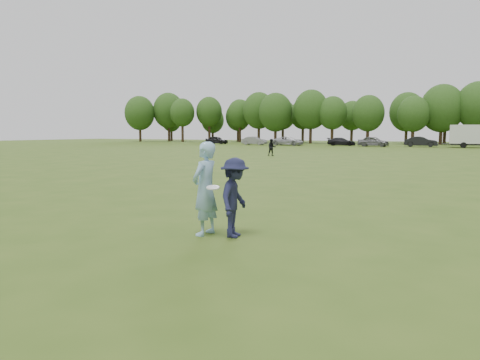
% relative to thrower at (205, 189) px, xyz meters
% --- Properties ---
extents(ground, '(200.00, 200.00, 0.00)m').
position_rel_thrower_xyz_m(ground, '(1.16, 0.37, -1.00)').
color(ground, '#355116').
rests_on(ground, ground).
extents(thrower, '(0.53, 0.76, 2.01)m').
position_rel_thrower_xyz_m(thrower, '(0.00, 0.00, 0.00)').
color(thrower, '#8EBADB').
rests_on(thrower, ground).
extents(defender, '(0.76, 1.16, 1.68)m').
position_rel_thrower_xyz_m(defender, '(0.66, 0.11, -0.16)').
color(defender, '#1B1D3B').
rests_on(defender, ground).
extents(player_far_a, '(0.96, 0.89, 1.58)m').
position_rel_thrower_xyz_m(player_far_a, '(-9.79, 29.13, -0.21)').
color(player_far_a, black).
rests_on(player_far_a, ground).
extents(car_a, '(4.29, 1.84, 1.45)m').
position_rel_thrower_xyz_m(car_a, '(-33.23, 61.54, -0.28)').
color(car_a, black).
rests_on(car_a, ground).
extents(car_b, '(4.33, 1.59, 1.42)m').
position_rel_thrower_xyz_m(car_b, '(-24.79, 59.49, -0.30)').
color(car_b, slate).
rests_on(car_b, ground).
extents(car_c, '(5.36, 2.85, 1.43)m').
position_rel_thrower_xyz_m(car_c, '(-18.53, 59.18, -0.29)').
color(car_c, '#ADADB1').
rests_on(car_c, ground).
extents(car_d, '(4.60, 2.16, 1.30)m').
position_rel_thrower_xyz_m(car_d, '(-10.43, 61.86, -0.35)').
color(car_d, black).
rests_on(car_d, ground).
extents(car_e, '(4.72, 2.35, 1.55)m').
position_rel_thrower_xyz_m(car_e, '(-5.09, 59.46, -0.23)').
color(car_e, slate).
rests_on(car_e, ground).
extents(car_f, '(4.68, 1.70, 1.53)m').
position_rel_thrower_xyz_m(car_f, '(1.49, 61.07, -0.24)').
color(car_f, black).
rests_on(car_f, ground).
extents(disc_in_play, '(0.27, 0.27, 0.09)m').
position_rel_thrower_xyz_m(disc_in_play, '(0.32, -0.23, 0.07)').
color(disc_in_play, white).
rests_on(disc_in_play, ground).
extents(treeline, '(130.35, 18.39, 11.74)m').
position_rel_thrower_xyz_m(treeline, '(3.97, 77.26, 5.26)').
color(treeline, '#332114').
rests_on(treeline, ground).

